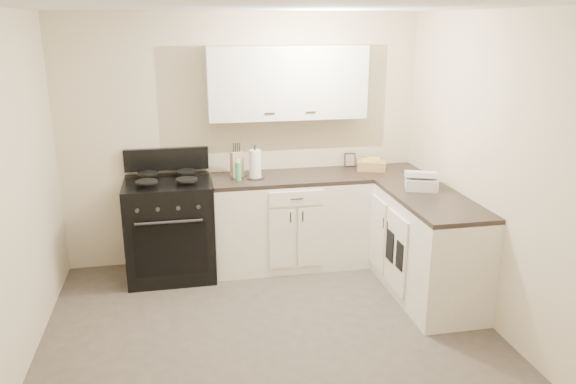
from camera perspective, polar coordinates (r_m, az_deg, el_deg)
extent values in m
plane|color=#473F38|center=(4.51, -1.35, -15.29)|extent=(3.60, 3.60, 0.00)
plane|color=white|center=(3.82, -1.62, 18.36)|extent=(3.60, 3.60, 0.00)
plane|color=beige|center=(5.72, -4.59, 5.20)|extent=(3.60, 0.00, 3.60)
plane|color=beige|center=(4.64, 21.02, 1.35)|extent=(0.00, 3.60, 3.60)
plane|color=beige|center=(4.10, -27.10, -1.33)|extent=(0.00, 3.60, 3.60)
plane|color=beige|center=(2.37, 6.21, -12.30)|extent=(3.60, 0.00, 3.60)
cube|color=white|center=(5.72, 0.20, -3.09)|extent=(1.55, 0.60, 0.90)
cube|color=white|center=(5.45, 12.78, -4.54)|extent=(0.60, 1.90, 0.90)
cube|color=black|center=(5.57, 0.21, 1.46)|extent=(1.55, 0.60, 0.04)
cube|color=black|center=(5.30, 13.10, 0.19)|extent=(0.60, 1.90, 0.04)
cube|color=silver|center=(5.55, -0.10, 11.06)|extent=(1.55, 0.30, 0.70)
cube|color=black|center=(5.59, -11.86, -3.83)|extent=(0.82, 0.70, 0.99)
cube|color=tan|center=(5.54, -5.21, 2.84)|extent=(0.13, 0.12, 0.25)
cylinder|color=white|center=(5.46, -3.36, 2.83)|extent=(0.13, 0.13, 0.28)
cylinder|color=#42AC66|center=(5.41, -5.07, 2.11)|extent=(0.08, 0.08, 0.18)
cube|color=black|center=(5.96, 6.30, 3.28)|extent=(0.12, 0.05, 0.14)
cube|color=tan|center=(5.84, 8.47, 2.68)|extent=(0.33, 0.27, 0.09)
cube|color=white|center=(5.27, 13.38, 0.90)|extent=(0.36, 0.34, 0.10)
cube|color=black|center=(4.97, 11.31, -6.38)|extent=(0.02, 0.14, 0.24)
cube|color=black|center=(5.16, 10.37, -5.40)|extent=(0.02, 0.16, 0.28)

